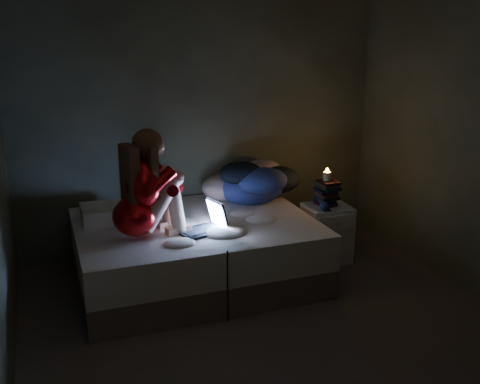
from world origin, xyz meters
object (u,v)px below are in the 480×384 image
bed (196,251)px  woman (133,186)px  nightstand (327,233)px  candle (327,177)px  laptop (201,217)px  phone (326,209)px

bed → woman: bearing=-157.7°
bed → nightstand: size_ratio=3.68×
bed → candle: (1.29, 0.05, 0.54)m
woman → nightstand: size_ratio=1.60×
bed → candle: candle is taller
woman → laptop: size_ratio=2.34×
bed → woman: (-0.54, -0.22, 0.71)m
laptop → phone: size_ratio=2.64×
woman → laptop: 0.60m
candle → woman: bearing=-171.6°
laptop → nightstand: laptop is taller
bed → candle: 1.40m
nightstand → candle: 0.54m
laptop → candle: size_ratio=4.62×
woman → candle: 1.86m
laptop → nightstand: bearing=-3.7°
phone → nightstand: bearing=63.0°
woman → candle: size_ratio=10.81×
bed → phone: 1.25m
bed → phone: (1.22, -0.08, 0.27)m
woman → candle: bearing=-4.2°
woman → phone: size_ratio=6.18×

